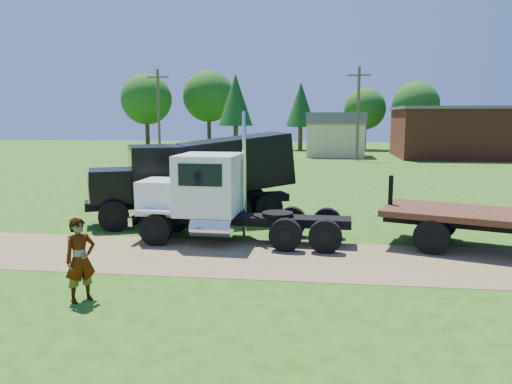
# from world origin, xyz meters

# --- Properties ---
(ground) EXTENTS (140.00, 140.00, 0.00)m
(ground) POSITION_xyz_m (0.00, 0.00, 0.00)
(ground) COLOR #244D11
(ground) RESTS_ON ground
(dirt_track) EXTENTS (120.00, 4.20, 0.01)m
(dirt_track) POSITION_xyz_m (0.00, 0.00, 0.01)
(dirt_track) COLOR brown
(dirt_track) RESTS_ON ground
(white_semi_tractor) EXTENTS (7.52, 2.82, 4.50)m
(white_semi_tractor) POSITION_xyz_m (-1.34, 2.04, 1.54)
(white_semi_tractor) COLOR black
(white_semi_tractor) RESTS_ON ground
(black_dump_truck) EXTENTS (8.38, 5.61, 3.64)m
(black_dump_truck) POSITION_xyz_m (-2.59, 5.37, 2.00)
(black_dump_truck) COLOR black
(black_dump_truck) RESTS_ON ground
(orange_pickup) EXTENTS (5.50, 2.57, 1.52)m
(orange_pickup) POSITION_xyz_m (-4.96, 8.93, 0.76)
(orange_pickup) COLOR red
(orange_pickup) RESTS_ON ground
(spectator_a) EXTENTS (0.84, 0.87, 2.00)m
(spectator_a) POSITION_xyz_m (-3.17, -4.08, 1.00)
(spectator_a) COLOR #999999
(spectator_a) RESTS_ON ground
(spectator_b) EXTENTS (0.97, 0.83, 1.73)m
(spectator_b) POSITION_xyz_m (-3.03, 9.42, 0.86)
(spectator_b) COLOR #999999
(spectator_b) RESTS_ON ground
(brick_building) EXTENTS (15.40, 10.40, 5.30)m
(brick_building) POSITION_xyz_m (18.00, 40.00, 2.66)
(brick_building) COLOR maroon
(brick_building) RESTS_ON ground
(tan_shed) EXTENTS (6.20, 5.40, 4.70)m
(tan_shed) POSITION_xyz_m (4.00, 40.00, 2.42)
(tan_shed) COLOR tan
(tan_shed) RESTS_ON ground
(utility_poles) EXTENTS (42.20, 0.28, 9.00)m
(utility_poles) POSITION_xyz_m (6.00, 35.00, 4.71)
(utility_poles) COLOR #453627
(utility_poles) RESTS_ON ground
(tree_row) EXTENTS (54.34, 16.20, 10.62)m
(tree_row) POSITION_xyz_m (-0.89, 50.04, 6.22)
(tree_row) COLOR #332115
(tree_row) RESTS_ON ground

